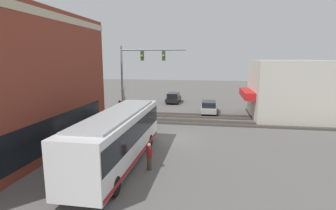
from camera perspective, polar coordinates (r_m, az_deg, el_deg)
The scene contains 11 objects.
ground_plane at distance 22.07m, azimuth 1.64°, elevation -7.36°, with size 120.00×120.00×0.00m, color #605E5B.
shop_building at distance 32.45m, azimuth 24.55°, elevation 3.15°, with size 8.66×8.88×6.43m.
city_bus at distance 16.71m, azimuth -10.77°, elevation -6.66°, with size 11.16×2.59×3.36m.
traffic_signal_gantry at distance 25.61m, azimuth -6.66°, elevation 7.63°, with size 0.42×6.33×7.82m.
crossing_signal at distance 26.93m, azimuth -9.58°, elevation 0.72°, with size 1.41×1.18×3.81m.
rail_track_near at distance 27.81m, azimuth 3.33°, elevation -3.63°, with size 2.60×60.00×0.15m.
rail_track_far at distance 30.91m, azimuth 3.97°, elevation -2.24°, with size 2.60×60.00×0.15m.
parked_car_silver at distance 32.74m, azimuth 8.88°, elevation -0.48°, with size 4.81×1.82×1.45m.
parked_car_black at distance 39.76m, azimuth 1.20°, elevation 1.54°, with size 4.73×1.82×1.51m.
pedestrian_near_bus at distance 15.99m, azimuth -4.10°, elevation -11.09°, with size 0.34×0.34×1.67m.
pedestrian_at_crossing at distance 26.81m, azimuth -7.66°, elevation -2.33°, with size 0.34×0.34×1.74m.
Camera 1 is at (-20.86, -2.84, 6.62)m, focal length 28.00 mm.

